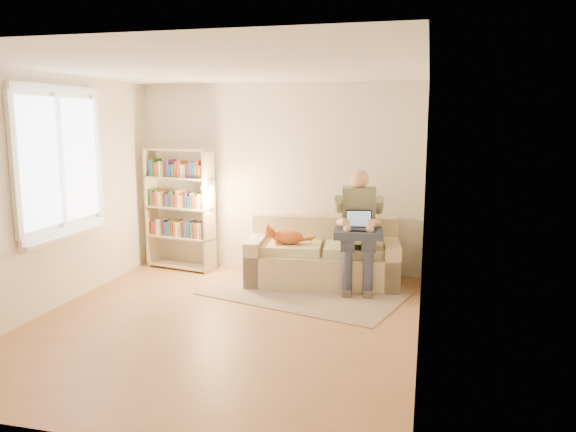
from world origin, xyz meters
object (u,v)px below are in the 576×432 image
(bookshelf, at_px, (180,203))
(cat, at_px, (286,236))
(person, at_px, (359,223))
(laptop, at_px, (361,225))
(sofa, at_px, (323,260))

(bookshelf, bearing_deg, cat, -0.11)
(person, relative_size, cat, 2.43)
(bookshelf, bearing_deg, laptop, 2.92)
(cat, xyz_separation_m, laptop, (0.96, -0.06, 0.21))
(bookshelf, bearing_deg, sofa, 7.23)
(person, bearing_deg, cat, 178.34)
(sofa, bearing_deg, bookshelf, 168.85)
(sofa, xyz_separation_m, person, (0.46, -0.10, 0.52))
(sofa, distance_m, person, 0.71)
(sofa, relative_size, person, 1.37)
(laptop, bearing_deg, bookshelf, 164.55)
(sofa, bearing_deg, person, -18.50)
(cat, xyz_separation_m, bookshelf, (-1.63, 0.34, 0.33))
(person, relative_size, laptop, 4.23)
(person, xyz_separation_m, cat, (-0.92, -0.08, -0.20))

